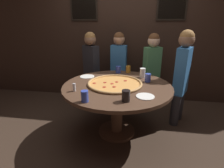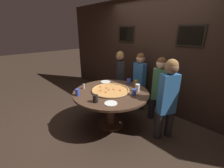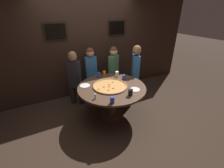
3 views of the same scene
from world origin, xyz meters
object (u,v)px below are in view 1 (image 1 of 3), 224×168
Objects in this scene: drink_cup_front_edge at (118,70)px; drink_cup_by_shaker at (126,96)px; dining_table at (117,95)px; diner_side_right at (182,73)px; condiment_shaker at (74,87)px; giant_pizza at (115,83)px; diner_far_right at (91,66)px; white_plate_far_back at (87,77)px; drink_cup_far_right at (142,73)px; drink_cup_near_right at (85,96)px; drink_cup_beside_pizza at (128,69)px; white_plate_right_side at (145,96)px; diner_side_left at (152,68)px; drink_cup_far_left at (148,78)px; diner_far_left at (119,65)px.

drink_cup_front_edge is 0.90× the size of drink_cup_by_shaker.
diner_side_right is (0.91, 0.45, 0.22)m from dining_table.
condiment_shaker is 1.59m from diner_side_right.
diner_far_right is at bearing 123.66° from giant_pizza.
giant_pizza is 3.38× the size of white_plate_far_back.
diner_far_right is at bearing 153.52° from drink_cup_far_right.
drink_cup_front_edge is 1.16m from drink_cup_near_right.
drink_cup_beside_pizza is at bearing 28.50° from white_plate_far_back.
white_plate_right_side is (0.41, -0.92, -0.05)m from drink_cup_front_edge.
white_plate_far_back is at bearing 149.72° from dining_table.
white_plate_far_back is at bearing 143.86° from white_plate_right_side.
white_plate_right_side is 0.15× the size of diner_side_left.
diner_side_right is (0.95, 0.43, 0.06)m from giant_pizza.
diner_side_left is (0.99, 1.18, -0.02)m from condiment_shaker.
white_plate_far_back is at bearing 129.95° from drink_cup_by_shaker.
white_plate_far_back is (-0.65, 0.78, -0.06)m from drink_cup_by_shaker.
giant_pizza is 0.54m from white_plate_far_back.
drink_cup_front_edge is 0.53m from white_plate_far_back.
drink_cup_by_shaker reaches higher than drink_cup_front_edge.
drink_cup_far_left is at bearing -54.98° from drink_cup_beside_pizza.
drink_cup_far_left is 1.20× the size of condiment_shaker.
diner_far_right is (-0.91, 0.45, -0.03)m from drink_cup_far_right.
drink_cup_far_left reaches higher than drink_cup_front_edge.
drink_cup_far_right is 0.10× the size of diner_side_left.
drink_cup_far_right is at bearing 110.26° from drink_cup_far_left.
dining_table is 0.51m from white_plate_right_side.
dining_table is at bearing -84.58° from drink_cup_front_edge.
diner_side_right is (1.49, -0.39, 0.04)m from diner_far_right.
drink_cup_beside_pizza is 0.83m from diner_side_right.
diner_side_left reaches higher than drink_cup_far_left.
drink_cup_near_right is 1.56m from diner_side_right.
diner_far_right reaches higher than drink_cup_by_shaker.
white_plate_right_side is at bearing -2.83° from condiment_shaker.
drink_cup_front_edge is (-0.16, -0.04, -0.00)m from drink_cup_beside_pizza.
diner_far_right is (-0.68, 0.22, -0.02)m from drink_cup_beside_pizza.
drink_cup_front_edge is 0.98m from diner_side_right.
drink_cup_near_right is 0.59× the size of white_plate_right_side.
drink_cup_by_shaker is at bearing -101.91° from drink_cup_far_right.
drink_cup_beside_pizza is 1.03× the size of drink_cup_front_edge.
drink_cup_front_edge reaches higher than dining_table.
drink_cup_near_right is 0.34m from condiment_shaker.
diner_far_right is (-1.08, -0.05, 0.01)m from diner_side_left.
diner_side_right is (1.01, -0.57, 0.04)m from diner_far_left.
diner_far_right reaches higher than diner_side_left.
drink_cup_front_edge is 1.01m from white_plate_right_side.
condiment_shaker reaches higher than giant_pizza.
giant_pizza is 0.52m from drink_cup_far_right.
drink_cup_far_right is 0.10× the size of diner_far_right.
drink_cup_front_edge is 0.08× the size of diner_far_right.
dining_table is at bearing 64.04° from drink_cup_near_right.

